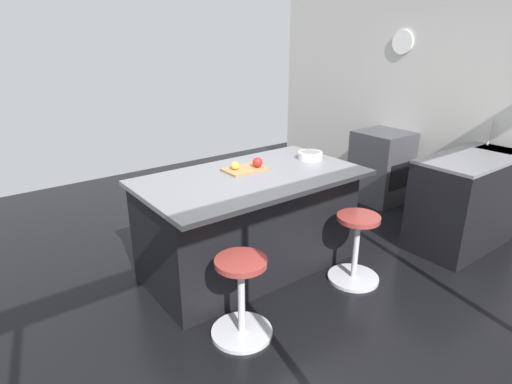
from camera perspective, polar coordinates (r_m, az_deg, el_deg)
name	(u,v)px	position (r m, az deg, el deg)	size (l,w,h in m)	color
ground_plane	(256,274)	(3.86, 0.01, -10.92)	(7.05, 7.05, 0.00)	black
interior_partition_left	(446,83)	(5.41, 24.25, 13.24)	(0.15, 5.27, 2.98)	beige
sink_cabinet	(483,193)	(4.98, 28.21, -0.14)	(1.84, 0.60, 1.20)	black
oven_range	(381,166)	(5.58, 16.52, 3.32)	(0.60, 0.61, 0.89)	#38383D
kitchen_island	(249,222)	(3.76, -0.90, -4.01)	(1.90, 1.08, 0.90)	black
stool_by_window	(356,250)	(3.74, 13.26, -7.64)	(0.44, 0.44, 0.61)	#B7B7BC
stool_middle	(241,300)	(3.03, -1.97, -14.34)	(0.44, 0.44, 0.61)	#B7B7BC
cutting_board	(245,169)	(3.69, -1.52, 3.08)	(0.36, 0.24, 0.02)	olive
apple_yellow	(235,166)	(3.64, -2.84, 3.58)	(0.07, 0.07, 0.07)	gold
apple_red	(258,162)	(3.70, 0.20, 4.02)	(0.09, 0.09, 0.09)	red
fruit_bowl	(310,155)	(4.05, 7.32, 4.96)	(0.23, 0.23, 0.07)	silver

